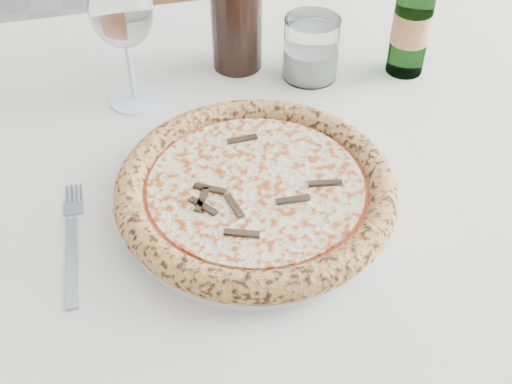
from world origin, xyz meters
TOP-DOWN VIEW (x-y plane):
  - floor at (0.00, 0.00)m, footprint 5.00×6.00m
  - dining_table at (0.18, -0.15)m, footprint 1.58×0.99m
  - chair_far at (0.22, 0.67)m, footprint 0.54×0.54m
  - plate at (0.18, -0.25)m, footprint 0.33×0.33m
  - pizza at (0.18, -0.25)m, footprint 0.34×0.34m
  - fork at (-0.04, -0.27)m, footprint 0.02×0.19m
  - wine_glass at (0.04, 0.00)m, footprint 0.09×0.09m
  - tumbler at (0.31, 0.02)m, footprint 0.08×0.08m
  - beer_bottle at (0.46, 0.01)m, footprint 0.06×0.06m

SIDE VIEW (x-z plane):
  - floor at x=0.00m, z-range -0.02..0.00m
  - chair_far at x=0.22m, z-range 0.07..1.00m
  - dining_table at x=0.18m, z-range 0.29..1.05m
  - fork at x=-0.04m, z-range 0.76..0.76m
  - plate at x=0.18m, z-range 0.76..0.77m
  - pizza at x=0.18m, z-range 0.76..0.80m
  - tumbler at x=0.31m, z-range 0.75..0.84m
  - beer_bottle at x=0.46m, z-range 0.73..0.96m
  - wine_glass at x=0.04m, z-range 0.80..0.99m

